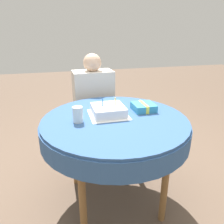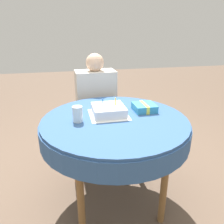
{
  "view_description": "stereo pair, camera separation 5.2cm",
  "coord_description": "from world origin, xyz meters",
  "views": [
    {
      "loc": [
        -0.39,
        -1.44,
        1.39
      ],
      "look_at": [
        -0.02,
        0.02,
        0.8
      ],
      "focal_mm": 35.0,
      "sensor_mm": 36.0,
      "label": 1
    },
    {
      "loc": [
        -0.33,
        -1.45,
        1.39
      ],
      "look_at": [
        -0.02,
        0.02,
        0.8
      ],
      "focal_mm": 35.0,
      "sensor_mm": 36.0,
      "label": 2
    }
  ],
  "objects": [
    {
      "name": "drinking_glass",
      "position": [
        -0.27,
        -0.0,
        0.81
      ],
      "size": [
        0.07,
        0.07,
        0.11
      ],
      "color": "silver",
      "rests_on": "dining_table"
    },
    {
      "name": "ground_plane",
      "position": [
        0.0,
        0.0,
        0.0
      ],
      "size": [
        12.0,
        12.0,
        0.0
      ],
      "primitive_type": "plane",
      "color": "brown"
    },
    {
      "name": "chair",
      "position": [
        -0.03,
        0.85,
        0.49
      ],
      "size": [
        0.43,
        0.43,
        0.94
      ],
      "rotation": [
        0.0,
        0.0,
        0.05
      ],
      "color": "#4C331E",
      "rests_on": "ground_plane"
    },
    {
      "name": "dining_table",
      "position": [
        0.0,
        0.0,
        0.67
      ],
      "size": [
        1.1,
        1.1,
        0.76
      ],
      "color": "#335689",
      "rests_on": "ground_plane"
    },
    {
      "name": "birthday_cake",
      "position": [
        -0.03,
        0.08,
        0.79
      ],
      "size": [
        0.24,
        0.24,
        0.13
      ],
      "color": "white",
      "rests_on": "dining_table"
    },
    {
      "name": "person",
      "position": [
        -0.03,
        0.76,
        0.68
      ],
      "size": [
        0.42,
        0.35,
        1.14
      ],
      "rotation": [
        0.0,
        0.0,
        0.05
      ],
      "color": "#DBB293",
      "rests_on": "ground_plane"
    },
    {
      "name": "gift_box",
      "position": [
        0.27,
        0.1,
        0.79
      ],
      "size": [
        0.17,
        0.18,
        0.06
      ],
      "color": "teal",
      "rests_on": "dining_table"
    },
    {
      "name": "napkin",
      "position": [
        -0.03,
        0.08,
        0.76
      ],
      "size": [
        0.29,
        0.29,
        0.0
      ],
      "color": "white",
      "rests_on": "dining_table"
    }
  ]
}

